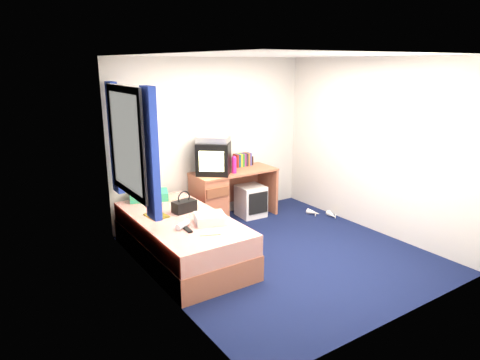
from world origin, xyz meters
TOP-DOWN VIEW (x-y plane):
  - ground at (0.00, 0.00)m, footprint 3.40×3.40m
  - room_shell at (0.00, 0.00)m, footprint 3.40×3.40m
  - bed at (-1.10, 0.57)m, footprint 1.01×2.00m
  - pillow at (-1.15, 1.43)m, footprint 0.58×0.47m
  - desk at (-0.06, 1.44)m, footprint 1.30×0.55m
  - storage_cube at (0.47, 1.35)m, footprint 0.41×0.41m
  - crt_tv at (-0.13, 1.44)m, footprint 0.63×0.63m
  - vcr at (-0.12, 1.44)m, footprint 0.55×0.54m
  - book_row at (0.49, 1.60)m, footprint 0.27×0.13m
  - picture_frame at (0.65, 1.61)m, footprint 0.02×0.12m
  - pink_water_bottle at (0.14, 1.30)m, footprint 0.07×0.07m
  - aerosol_can at (0.07, 1.46)m, footprint 0.05×0.05m
  - handbag at (-0.97, 0.72)m, footprint 0.30×0.20m
  - towel at (-0.90, 0.21)m, footprint 0.40×0.37m
  - magazine at (-1.33, 0.76)m, footprint 0.24×0.30m
  - water_bottle at (-1.23, 0.25)m, footprint 0.21×0.16m
  - colour_swatch_fan at (-1.07, -0.09)m, footprint 0.23×0.14m
  - remote_control at (-1.22, 0.14)m, footprint 0.06×0.16m
  - window_assembly at (-1.55, 0.90)m, footprint 0.11×1.42m
  - white_heels at (1.40, 0.70)m, footprint 0.30×0.48m

SIDE VIEW (x-z plane):
  - ground at x=0.00m, z-range 0.00..0.00m
  - white_heels at x=1.40m, z-range -0.01..0.09m
  - storage_cube at x=0.47m, z-range 0.00..0.48m
  - bed at x=-1.10m, z-range 0.00..0.54m
  - desk at x=-0.06m, z-range 0.03..0.78m
  - colour_swatch_fan at x=-1.07m, z-range 0.54..0.55m
  - magazine at x=-1.33m, z-range 0.54..0.55m
  - remote_control at x=-1.22m, z-range 0.54..0.56m
  - water_bottle at x=-1.23m, z-range 0.54..0.61m
  - pillow at x=-1.15m, z-range 0.54..0.65m
  - towel at x=-0.90m, z-range 0.54..0.65m
  - handbag at x=-0.97m, z-range 0.48..0.75m
  - picture_frame at x=0.65m, z-range 0.75..0.89m
  - aerosol_can at x=0.07m, z-range 0.75..0.91m
  - book_row at x=0.49m, z-range 0.75..0.95m
  - pink_water_bottle at x=0.14m, z-range 0.75..0.98m
  - crt_tv at x=-0.13m, z-range 0.75..1.21m
  - vcr at x=-0.12m, z-range 1.21..1.30m
  - window_assembly at x=-1.55m, z-range 0.72..2.12m
  - room_shell at x=0.00m, z-range -0.25..3.15m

